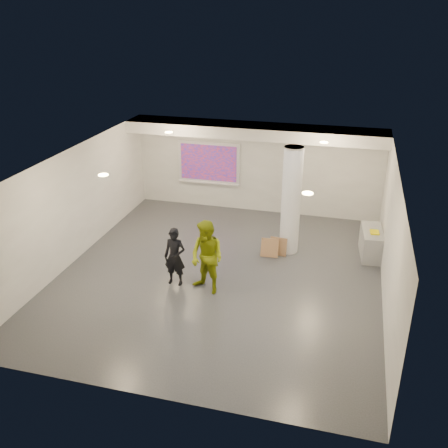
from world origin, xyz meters
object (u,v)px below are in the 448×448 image
(woman, at_px, (175,257))
(man, at_px, (207,257))
(credenza, at_px, (371,243))
(projection_screen, at_px, (209,163))
(column, at_px, (291,201))

(woman, height_order, man, man)
(credenza, bearing_deg, woman, -154.28)
(woman, xyz_separation_m, man, (0.86, -0.14, 0.17))
(credenza, bearing_deg, projection_screen, 150.99)
(woman, bearing_deg, column, 46.78)
(column, xyz_separation_m, projection_screen, (-3.10, 2.65, 0.03))
(credenza, xyz_separation_m, man, (-3.81, -2.94, 0.53))
(projection_screen, bearing_deg, column, -40.56)
(projection_screen, height_order, man, projection_screen)
(column, bearing_deg, woman, -134.51)
(credenza, relative_size, man, 0.71)
(projection_screen, distance_m, credenza, 5.92)
(projection_screen, bearing_deg, man, -74.02)
(column, xyz_separation_m, man, (-1.59, -2.63, -0.59))
(column, height_order, credenza, column)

